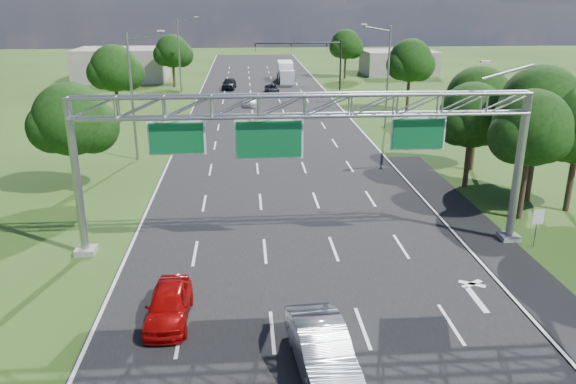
{
  "coord_description": "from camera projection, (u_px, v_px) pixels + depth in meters",
  "views": [
    {
      "loc": [
        -2.65,
        -15.02,
        12.41
      ],
      "look_at": [
        -0.54,
        12.2,
        2.99
      ],
      "focal_mm": 35.0,
      "sensor_mm": 36.0,
      "label": 1
    }
  ],
  "objects": [
    {
      "name": "sign_gantry",
      "position": [
        306.0,
        118.0,
        27.48
      ],
      "size": [
        23.5,
        1.0,
        9.56
      ],
      "color": "gray",
      "rests_on": "ground"
    },
    {
      "name": "building_right",
      "position": [
        398.0,
        62.0,
        96.78
      ],
      "size": [
        12.0,
        9.0,
        4.0
      ],
      "primitive_type": "cube",
      "color": "gray",
      "rests_on": "ground"
    },
    {
      "name": "tree_verge_re",
      "position": [
        346.0,
        46.0,
        91.28
      ],
      "size": [
        5.76,
        4.8,
        7.84
      ],
      "color": "#2D2116",
      "rests_on": "ground"
    },
    {
      "name": "box_truck",
      "position": [
        286.0,
        72.0,
        88.61
      ],
      "size": [
        2.46,
        7.97,
        3.0
      ],
      "rotation": [
        0.0,
        0.0,
        -0.03
      ],
      "color": "white",
      "rests_on": "ground"
    },
    {
      "name": "road",
      "position": [
        278.0,
        156.0,
        46.67
      ],
      "size": [
        18.0,
        180.0,
        0.02
      ],
      "primitive_type": "cube",
      "color": "black",
      "rests_on": "ground"
    },
    {
      "name": "tree_verge_lc",
      "position": [
        173.0,
        53.0,
        81.84
      ],
      "size": [
        5.76,
        4.8,
        7.62
      ],
      "color": "#2D2116",
      "rests_on": "ground"
    },
    {
      "name": "silver_sedan",
      "position": [
        322.0,
        348.0,
        19.61
      ],
      "size": [
        2.32,
        5.24,
        1.67
      ],
      "primitive_type": "imported",
      "rotation": [
        0.0,
        0.0,
        0.11
      ],
      "color": "#9EA0A9",
      "rests_on": "ground"
    },
    {
      "name": "ground",
      "position": [
        278.0,
        156.0,
        46.67
      ],
      "size": [
        220.0,
        220.0,
        0.0
      ],
      "primitive_type": "plane",
      "color": "#274514",
      "rests_on": "ground"
    },
    {
      "name": "car_queue_a",
      "position": [
        250.0,
        101.0,
        68.84
      ],
      "size": [
        1.98,
        4.18,
        1.18
      ],
      "primitive_type": "imported",
      "rotation": [
        0.0,
        0.0,
        -0.08
      ],
      "color": "silver",
      "rests_on": "ground"
    },
    {
      "name": "tree_cluster_right",
      "position": [
        519.0,
        116.0,
        35.83
      ],
      "size": [
        9.91,
        14.6,
        8.68
      ],
      "color": "#2D2116",
      "rests_on": "ground"
    },
    {
      "name": "car_queue_b",
      "position": [
        272.0,
        89.0,
        77.81
      ],
      "size": [
        1.93,
        4.15,
        1.15
      ],
      "primitive_type": "imported",
      "rotation": [
        0.0,
        0.0,
        -0.01
      ],
      "color": "black",
      "rests_on": "ground"
    },
    {
      "name": "road_flare",
      "position": [
        471.0,
        226.0,
        32.34
      ],
      "size": [
        3.0,
        30.0,
        0.02
      ],
      "primitive_type": "cube",
      "color": "black",
      "rests_on": "ground"
    },
    {
      "name": "tree_verge_la",
      "position": [
        72.0,
        123.0,
        36.6
      ],
      "size": [
        5.76,
        4.8,
        7.4
      ],
      "color": "#2D2116",
      "rests_on": "ground"
    },
    {
      "name": "streetlight_r_mid",
      "position": [
        386.0,
        72.0,
        55.1
      ],
      "size": [
        2.97,
        0.22,
        10.16
      ],
      "color": "gray",
      "rests_on": "ground"
    },
    {
      "name": "streetlight_l_near",
      "position": [
        134.0,
        91.0,
        44.03
      ],
      "size": [
        2.97,
        0.22,
        10.16
      ],
      "color": "gray",
      "rests_on": "ground"
    },
    {
      "name": "car_queue_c",
      "position": [
        229.0,
        84.0,
        81.23
      ],
      "size": [
        2.2,
        4.75,
        1.57
      ],
      "primitive_type": "imported",
      "rotation": [
        0.0,
        0.0,
        -0.08
      ],
      "color": "black",
      "rests_on": "ground"
    },
    {
      "name": "tree_verge_rd",
      "position": [
        411.0,
        62.0,
        63.01
      ],
      "size": [
        5.76,
        4.8,
        8.28
      ],
      "color": "#2D2116",
      "rests_on": "ground"
    },
    {
      "name": "regulatory_sign",
      "position": [
        538.0,
        220.0,
        29.16
      ],
      "size": [
        0.6,
        0.08,
        2.1
      ],
      "color": "gray",
      "rests_on": "ground"
    },
    {
      "name": "tree_verge_lb",
      "position": [
        115.0,
        70.0,
        57.92
      ],
      "size": [
        5.76,
        4.8,
        8.06
      ],
      "color": "#2D2116",
      "rests_on": "ground"
    },
    {
      "name": "red_coupe",
      "position": [
        169.0,
        305.0,
        22.66
      ],
      "size": [
        1.73,
        4.22,
        1.43
      ],
      "primitive_type": "imported",
      "rotation": [
        0.0,
        0.0,
        -0.01
      ],
      "color": "#AE0908",
      "rests_on": "ground"
    },
    {
      "name": "building_left",
      "position": [
        122.0,
        64.0,
        89.49
      ],
      "size": [
        14.0,
        10.0,
        5.0
      ],
      "primitive_type": "cube",
      "color": "gray",
      "rests_on": "ground"
    },
    {
      "name": "traffic_signal",
      "position": [
        316.0,
        53.0,
        78.52
      ],
      "size": [
        12.21,
        0.24,
        7.0
      ],
      "color": "black",
      "rests_on": "ground"
    },
    {
      "name": "streetlight_l_far",
      "position": [
        180.0,
        51.0,
        77.02
      ],
      "size": [
        2.97,
        0.22,
        10.16
      ],
      "color": "gray",
      "rests_on": "ground"
    }
  ]
}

